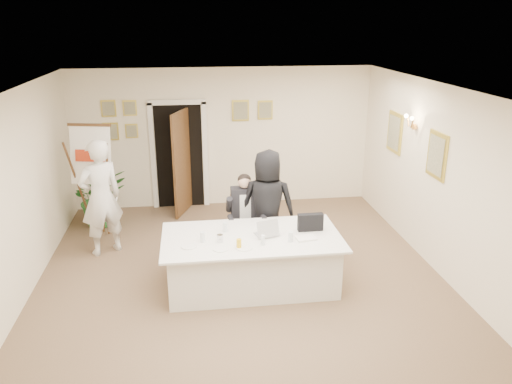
{
  "coord_description": "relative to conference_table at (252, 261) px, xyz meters",
  "views": [
    {
      "loc": [
        -0.67,
        -6.39,
        3.68
      ],
      "look_at": [
        0.27,
        0.6,
        1.23
      ],
      "focal_mm": 35.0,
      "sensor_mm": 36.0,
      "label": 1
    }
  ],
  "objects": [
    {
      "name": "standing_man",
      "position": [
        -2.27,
        1.41,
        0.57
      ],
      "size": [
        0.84,
        0.75,
        1.92
      ],
      "primitive_type": "imported",
      "rotation": [
        0.0,
        0.0,
        3.67
      ],
      "color": "silver",
      "rests_on": "floor"
    },
    {
      "name": "wall_sconce",
      "position": [
        2.77,
        1.2,
        1.71
      ],
      "size": [
        0.2,
        0.3,
        0.24
      ],
      "primitive_type": null,
      "color": "gold",
      "rests_on": "wall_right"
    },
    {
      "name": "wall_left",
      "position": [
        -3.13,
        -0.0,
        1.01
      ],
      "size": [
        0.1,
        7.0,
        2.8
      ],
      "primitive_type": "cube",
      "color": "white",
      "rests_on": "floor"
    },
    {
      "name": "wall_back",
      "position": [
        -0.13,
        3.5,
        1.01
      ],
      "size": [
        6.0,
        0.1,
        2.8
      ],
      "primitive_type": "cube",
      "color": "white",
      "rests_on": "floor"
    },
    {
      "name": "glass_c",
      "position": [
        0.51,
        -0.24,
        0.45
      ],
      "size": [
        0.08,
        0.08,
        0.14
      ],
      "primitive_type": "cylinder",
      "rotation": [
        0.0,
        0.0,
        0.2
      ],
      "color": "silver",
      "rests_on": "conference_table"
    },
    {
      "name": "plate_left",
      "position": [
        -0.88,
        -0.23,
        0.39
      ],
      "size": [
        0.24,
        0.24,
        0.01
      ],
      "primitive_type": "cylinder",
      "rotation": [
        0.0,
        0.0,
        0.09
      ],
      "color": "white",
      "rests_on": "conference_table"
    },
    {
      "name": "conference_table",
      "position": [
        0.0,
        0.0,
        0.0
      ],
      "size": [
        2.52,
        1.35,
        0.78
      ],
      "color": "white",
      "rests_on": "floor"
    },
    {
      "name": "potted_palm",
      "position": [
        -2.52,
        2.66,
        0.14
      ],
      "size": [
        1.26,
        1.21,
        1.07
      ],
      "primitive_type": "imported",
      "rotation": [
        0.0,
        0.0,
        0.54
      ],
      "color": "#226626",
      "rests_on": "floor"
    },
    {
      "name": "wall_right",
      "position": [
        2.87,
        -0.0,
        1.01
      ],
      "size": [
        0.1,
        7.0,
        2.8
      ],
      "primitive_type": "cube",
      "color": "white",
      "rests_on": "floor"
    },
    {
      "name": "glass_d",
      "position": [
        -0.35,
        0.22,
        0.45
      ],
      "size": [
        0.08,
        0.08,
        0.14
      ],
      "primitive_type": "cylinder",
      "rotation": [
        0.0,
        0.0,
        0.1
      ],
      "color": "silver",
      "rests_on": "conference_table"
    },
    {
      "name": "glass_b",
      "position": [
        0.12,
        -0.3,
        0.45
      ],
      "size": [
        0.06,
        0.06,
        0.14
      ],
      "primitive_type": "cylinder",
      "rotation": [
        0.0,
        0.0,
        0.1
      ],
      "color": "silver",
      "rests_on": "conference_table"
    },
    {
      "name": "glass_a",
      "position": [
        -0.69,
        -0.08,
        0.45
      ],
      "size": [
        0.09,
        0.09,
        0.14
      ],
      "primitive_type": "cylinder",
      "rotation": [
        0.0,
        0.0,
        0.32
      ],
      "color": "silver",
      "rests_on": "conference_table"
    },
    {
      "name": "doorway",
      "position": [
        -1.01,
        3.32,
        0.65
      ],
      "size": [
        1.14,
        0.86,
        2.2
      ],
      "color": "black",
      "rests_on": "floor"
    },
    {
      "name": "laptop",
      "position": [
        0.22,
        0.03,
        0.52
      ],
      "size": [
        0.41,
        0.42,
        0.28
      ],
      "primitive_type": null,
      "rotation": [
        0.0,
        0.0,
        0.28
      ],
      "color": "#B7BABC",
      "rests_on": "conference_table"
    },
    {
      "name": "standing_woman",
      "position": [
        0.37,
        0.9,
        0.5
      ],
      "size": [
        0.98,
        0.77,
        1.78
      ],
      "primitive_type": "imported",
      "rotation": [
        0.0,
        0.0,
        2.89
      ],
      "color": "black",
      "rests_on": "floor"
    },
    {
      "name": "pictures_right_wall",
      "position": [
        2.84,
        1.2,
        1.36
      ],
      "size": [
        0.06,
        2.2,
        0.8
      ],
      "primitive_type": null,
      "color": "gold",
      "rests_on": "wall_right"
    },
    {
      "name": "paper_stack",
      "position": [
        0.74,
        -0.19,
        0.4
      ],
      "size": [
        0.3,
        0.23,
        0.03
      ],
      "primitive_type": "cube",
      "rotation": [
        0.0,
        0.0,
        0.14
      ],
      "color": "white",
      "rests_on": "conference_table"
    },
    {
      "name": "flip_chart",
      "position": [
        -2.45,
        2.14,
        0.53
      ],
      "size": [
        0.72,
        0.51,
        1.99
      ],
      "color": "#371F11",
      "rests_on": "floor"
    },
    {
      "name": "floor",
      "position": [
        -0.13,
        -0.0,
        -0.39
      ],
      "size": [
        7.0,
        7.0,
        0.0
      ],
      "primitive_type": "plane",
      "color": "brown",
      "rests_on": "ground"
    },
    {
      "name": "steel_jug",
      "position": [
        -0.45,
        -0.13,
        0.44
      ],
      "size": [
        0.09,
        0.09,
        0.11
      ],
      "primitive_type": "cylinder",
      "rotation": [
        0.0,
        0.0,
        0.05
      ],
      "color": "silver",
      "rests_on": "conference_table"
    },
    {
      "name": "seated_man",
      "position": [
        0.02,
        1.05,
        0.3
      ],
      "size": [
        0.66,
        0.69,
        1.38
      ],
      "primitive_type": null,
      "rotation": [
        0.0,
        0.0,
        -0.12
      ],
      "color": "black",
      "rests_on": "floor"
    },
    {
      "name": "laptop_bag",
      "position": [
        0.87,
        0.09,
        0.51
      ],
      "size": [
        0.37,
        0.1,
        0.26
      ],
      "primitive_type": "cube",
      "rotation": [
        0.0,
        0.0,
        0.01
      ],
      "color": "black",
      "rests_on": "conference_table"
    },
    {
      "name": "ceiling",
      "position": [
        -0.13,
        -0.0,
        2.41
      ],
      "size": [
        6.0,
        7.0,
        0.02
      ],
      "primitive_type": "cube",
      "color": "white",
      "rests_on": "wall_back"
    },
    {
      "name": "pictures_back_wall",
      "position": [
        -0.93,
        3.47,
        1.46
      ],
      "size": [
        3.4,
        0.06,
        0.8
      ],
      "primitive_type": null,
      "color": "gold",
      "rests_on": "wall_back"
    },
    {
      "name": "oj_glass",
      "position": [
        -0.22,
        -0.36,
        0.45
      ],
      "size": [
        0.08,
        0.08,
        0.13
      ],
      "primitive_type": "cylinder",
      "rotation": [
        0.0,
        0.0,
        0.24
      ],
      "color": "gold",
      "rests_on": "conference_table"
    },
    {
      "name": "plate_mid",
      "position": [
        -0.46,
        -0.37,
        0.39
      ],
      "size": [
        0.22,
        0.22,
        0.01
      ],
      "primitive_type": "cylinder",
      "rotation": [
        0.0,
        0.0,
        -0.07
      ],
      "color": "white",
      "rests_on": "conference_table"
    },
    {
      "name": "wall_front",
      "position": [
        -0.13,
        -3.5,
        1.01
      ],
      "size": [
        6.0,
        0.1,
        2.8
      ],
      "primitive_type": "cube",
      "color": "white",
      "rests_on": "floor"
    },
    {
      "name": "plate_near",
      "position": [
        -0.15,
        -0.37,
        0.39
      ],
      "size": [
        0.29,
        0.29,
        0.01
      ],
      "primitive_type": "cylinder",
      "rotation": [
        0.0,
        0.0,
        -0.29
      ],
      "color": "white",
      "rests_on": "conference_table"
    }
  ]
}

